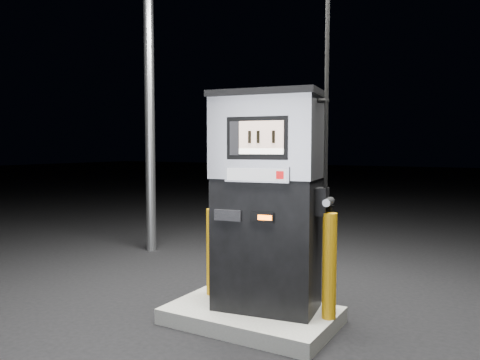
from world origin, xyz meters
The scene contains 5 objects.
ground centered at (0.00, 0.00, 0.00)m, with size 80.00×80.00×0.00m, color black.
pump_island centered at (0.00, 0.00, 0.07)m, with size 1.60×1.00×0.15m, color slate.
fuel_dispenser centered at (0.13, 0.08, 1.22)m, with size 1.19×0.77×4.34m.
bollard_left centered at (-0.57, 0.17, 0.61)m, with size 0.12×0.12×0.92m, color #C5880A.
bollard_right centered at (0.74, 0.12, 0.64)m, with size 0.13×0.13×0.97m, color #C5880A.
Camera 1 is at (2.14, -3.91, 1.71)m, focal length 35.00 mm.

